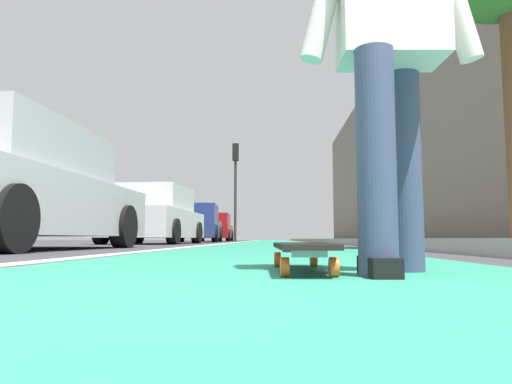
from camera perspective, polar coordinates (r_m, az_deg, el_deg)
The scene contains 12 objects.
ground_plane at distance 10.91m, azimuth 1.82°, elevation -6.30°, with size 80.00×80.00×0.00m, color #38383D.
bike_lane_paint at distance 24.91m, azimuth 2.01°, elevation -5.90°, with size 56.00×2.31×0.00m, color #288466.
lane_stripe_white at distance 20.95m, azimuth -1.61°, elevation -5.95°, with size 52.00×0.16×0.01m, color silver.
sidewalk_curb at distance 19.17m, azimuth 11.77°, elevation -5.67°, with size 52.00×3.20×0.14m, color #9E9B93.
building_facade at distance 24.04m, azimuth 16.46°, elevation 4.79°, with size 40.00×1.20×8.75m, color slate.
skateboard at distance 1.97m, azimuth 5.41°, elevation -6.73°, with size 0.85×0.23×0.11m.
skater_person at distance 2.04m, azimuth 15.65°, elevation 17.81°, with size 0.47×0.72×1.64m.
parked_car_near at distance 6.35m, azimuth -27.07°, elevation 0.16°, with size 4.57×2.05×1.47m.
parked_car_mid at distance 12.69m, azimuth -12.13°, elevation -2.94°, with size 4.27×2.10×1.46m.
parked_car_far at distance 19.19m, azimuth -7.07°, elevation -3.84°, with size 4.13×1.99×1.48m.
parked_car_end at distance 25.95m, azimuth -4.99°, elevation -4.32°, with size 4.39×1.97×1.47m.
traffic_light at distance 22.13m, azimuth -2.46°, elevation 2.16°, with size 0.33×0.28×4.54m.
Camera 1 is at (-0.91, -0.06, 0.13)m, focal length 33.51 mm.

